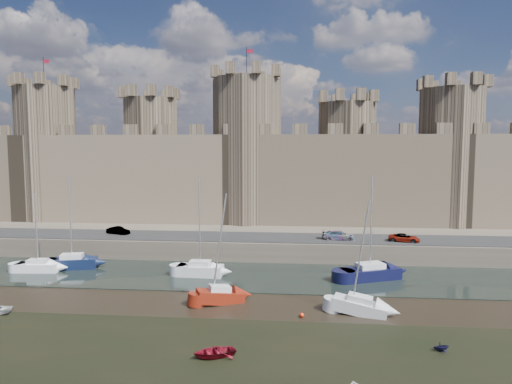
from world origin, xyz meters
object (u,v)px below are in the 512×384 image
sailboat_3 (370,272)px  sailboat_4 (220,295)px  car_2 (339,235)px  car_1 (118,231)px  sailboat_0 (38,266)px  car_3 (404,238)px  sailboat_2 (200,269)px  sailboat_1 (72,262)px  sailboat_5 (360,305)px

sailboat_3 → sailboat_4: bearing=-171.6°
sailboat_4 → car_2: bearing=31.0°
car_1 → sailboat_0: 12.20m
car_1 → sailboat_3: sailboat_3 is taller
car_3 → sailboat_2: sailboat_2 is taller
car_3 → sailboat_3: sailboat_3 is taller
car_3 → car_1: bearing=101.9°
car_1 → car_2: size_ratio=0.79×
car_1 → sailboat_0: bearing=173.0°
car_1 → sailboat_1: 9.51m
sailboat_1 → sailboat_5: sailboat_1 is taller
sailboat_2 → sailboat_5: bearing=-29.0°
sailboat_1 → sailboat_3: (34.70, -1.36, 0.00)m
car_3 → sailboat_4: size_ratio=0.38×
car_3 → sailboat_0: bearing=116.1°
sailboat_0 → sailboat_3: bearing=-3.8°
sailboat_0 → sailboat_2: 19.17m
car_1 → sailboat_2: (13.80, -10.77, -2.19)m
sailboat_4 → sailboat_1: bearing=127.6°
car_1 → sailboat_5: (30.11, -20.95, -2.32)m
car_1 → sailboat_5: 36.75m
sailboat_0 → sailboat_5: 36.93m
sailboat_2 → car_3: bearing=23.6°
sailboat_4 → car_1: bearing=107.5°
sailboat_4 → sailboat_5: 12.70m
sailboat_0 → car_2: bearing=11.1°
sailboat_5 → sailboat_0: bearing=178.3°
sailboat_0 → sailboat_1: 3.68m
sailboat_2 → sailboat_4: 9.29m
sailboat_1 → car_1: bearing=62.4°
sailboat_0 → sailboat_1: size_ratio=0.83×
car_2 → sailboat_2: 19.05m
sailboat_2 → car_2: bearing=34.2°
sailboat_0 → sailboat_2: size_ratio=0.84×
car_1 → sailboat_3: size_ratio=0.29×
car_3 → sailboat_5: sailboat_5 is taller
car_3 → sailboat_4: bearing=144.9°
car_3 → sailboat_1: bearing=114.7°
car_1 → car_3: (38.16, -1.62, -0.02)m
sailboat_2 → sailboat_3: 18.80m
sailboat_2 → sailboat_1: bearing=176.7°
sailboat_2 → sailboat_4: sailboat_2 is taller
car_3 → sailboat_2: (-24.36, -9.15, -2.18)m
car_2 → car_3: bearing=-92.9°
car_1 → car_3: car_1 is taller
sailboat_2 → sailboat_5: size_ratio=1.09×
car_2 → sailboat_1: bearing=105.7°
car_2 → sailboat_1: 33.15m
sailboat_0 → sailboat_1: bearing=23.1°
sailboat_0 → sailboat_5: (35.48, -10.25, -0.01)m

